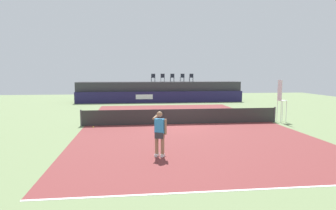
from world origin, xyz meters
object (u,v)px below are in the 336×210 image
(spectator_chair_left, at_px, (163,77))
(net_post_far, at_px, (275,114))
(tennis_player, at_px, (160,132))
(spectator_chair_right, at_px, (182,77))
(spectator_chair_far_left, at_px, (153,77))
(umpire_chair, at_px, (281,98))
(spectator_chair_center, at_px, (172,77))
(spectator_chair_far_right, at_px, (191,77))
(net_post_near, at_px, (81,118))
(tennis_ball, at_px, (93,127))

(spectator_chair_left, bearing_deg, net_post_far, -68.88)
(tennis_player, bearing_deg, spectator_chair_right, 78.25)
(spectator_chair_left, distance_m, net_post_far, 16.35)
(spectator_chair_far_left, height_order, spectator_chair_right, same)
(spectator_chair_left, xyz_separation_m, umpire_chair, (6.21, -15.13, -1.11))
(umpire_chair, bearing_deg, spectator_chair_center, 108.20)
(spectator_chair_far_left, relative_size, umpire_chair, 0.32)
(net_post_far, xyz_separation_m, tennis_player, (-8.27, -7.23, 0.46))
(tennis_player, bearing_deg, spectator_chair_left, 83.80)
(spectator_chair_right, distance_m, spectator_chair_far_right, 1.02)
(net_post_near, bearing_deg, spectator_chair_far_right, 57.10)
(umpire_chair, bearing_deg, net_post_near, 179.92)
(spectator_chair_right, distance_m, tennis_player, 23.23)
(net_post_near, xyz_separation_m, tennis_player, (4.13, -7.23, 0.46))
(spectator_chair_far_left, xyz_separation_m, spectator_chair_left, (1.06, 0.00, 0.00))
(spectator_chair_right, xyz_separation_m, umpire_chair, (3.92, -15.47, -1.11))
(spectator_chair_far_left, relative_size, spectator_chair_left, 1.00)
(spectator_chair_center, bearing_deg, tennis_ball, -113.19)
(spectator_chair_far_right, xyz_separation_m, tennis_ball, (-9.04, -15.87, -2.66))
(spectator_chair_center, height_order, tennis_ball, spectator_chair_center)
(spectator_chair_left, bearing_deg, tennis_ball, -110.06)
(spectator_chair_right, relative_size, net_post_near, 0.89)
(umpire_chair, bearing_deg, spectator_chair_far_right, 100.91)
(net_post_far, bearing_deg, umpire_chair, -2.77)
(spectator_chair_center, distance_m, net_post_near, 17.38)
(spectator_chair_far_left, distance_m, net_post_near, 16.23)
(spectator_chair_center, relative_size, umpire_chair, 0.32)
(spectator_chair_far_left, bearing_deg, spectator_chair_center, 8.13)
(spectator_chair_center, bearing_deg, spectator_chair_far_right, -5.84)
(spectator_chair_left, xyz_separation_m, spectator_chair_far_right, (3.28, 0.09, 0.00))
(spectator_chair_right, relative_size, spectator_chair_far_right, 1.00)
(umpire_chair, xyz_separation_m, tennis_player, (-8.64, -7.21, -0.63))
(spectator_chair_far_left, height_order, spectator_chair_far_right, same)
(spectator_chair_left, relative_size, spectator_chair_right, 1.00)
(net_post_far, distance_m, tennis_player, 10.99)
(spectator_chair_far_left, height_order, spectator_chair_center, same)
(spectator_chair_far_right, xyz_separation_m, net_post_near, (-9.84, -15.21, -2.19))
(umpire_chair, relative_size, net_post_far, 2.76)
(spectator_chair_far_right, xyz_separation_m, umpire_chair, (2.93, -15.22, -1.11))
(spectator_chair_right, height_order, umpire_chair, spectator_chair_right)
(spectator_chair_left, height_order, spectator_chair_center, same)
(umpire_chair, bearing_deg, tennis_player, -140.14)
(net_post_far, bearing_deg, spectator_chair_right, 102.95)
(net_post_near, xyz_separation_m, tennis_ball, (0.80, -0.66, -0.46))
(tennis_ball, bearing_deg, spectator_chair_center, 66.81)
(umpire_chair, relative_size, tennis_player, 1.56)
(spectator_chair_center, xyz_separation_m, tennis_ball, (-6.89, -16.09, -2.66))
(net_post_near, bearing_deg, spectator_chair_right, 60.20)
(spectator_chair_right, relative_size, tennis_ball, 13.06)
(umpire_chair, distance_m, net_post_near, 12.82)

